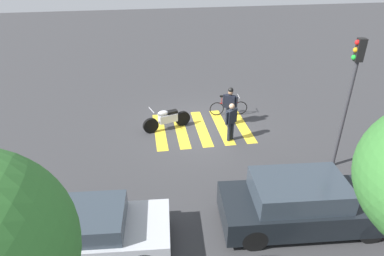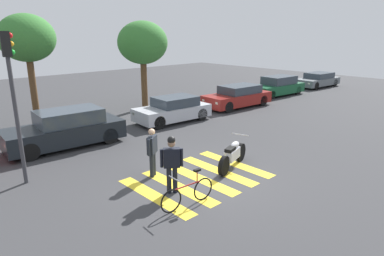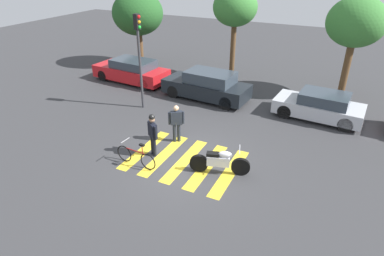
{
  "view_description": "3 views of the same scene",
  "coord_description": "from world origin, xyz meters",
  "px_view_note": "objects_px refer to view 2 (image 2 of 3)",
  "views": [
    {
      "loc": [
        2.44,
        12.68,
        7.12
      ],
      "look_at": [
        0.64,
        1.43,
        0.84
      ],
      "focal_mm": 31.8,
      "sensor_mm": 36.0,
      "label": 1
    },
    {
      "loc": [
        -6.98,
        -7.08,
        4.56
      ],
      "look_at": [
        0.88,
        1.26,
        1.26
      ],
      "focal_mm": 31.27,
      "sensor_mm": 36.0,
      "label": 2
    },
    {
      "loc": [
        4.84,
        -9.32,
        6.88
      ],
      "look_at": [
        -0.15,
        0.91,
        0.93
      ],
      "focal_mm": 30.84,
      "sensor_mm": 36.0,
      "label": 3
    }
  ],
  "objects_px": {
    "car_grey_coupe": "(318,80)",
    "traffic_light_pole": "(13,86)",
    "officer_by_motorcycle": "(172,161)",
    "leaning_bicycle": "(188,193)",
    "car_maroon_wagon": "(238,96)",
    "car_green_compact": "(277,86)",
    "officer_on_foot": "(152,150)",
    "car_black_suv": "(66,129)",
    "car_silver_sedan": "(173,110)",
    "police_motorcycle": "(233,155)"
  },
  "relations": [
    {
      "from": "car_grey_coupe",
      "to": "traffic_light_pole",
      "type": "xyz_separation_m",
      "value": [
        -24.69,
        -2.9,
        2.46
      ]
    },
    {
      "from": "officer_by_motorcycle",
      "to": "car_grey_coupe",
      "type": "height_order",
      "value": "officer_by_motorcycle"
    },
    {
      "from": "car_grey_coupe",
      "to": "leaning_bicycle",
      "type": "bearing_deg",
      "value": -161.3
    },
    {
      "from": "leaning_bicycle",
      "to": "car_maroon_wagon",
      "type": "height_order",
      "value": "car_maroon_wagon"
    },
    {
      "from": "car_maroon_wagon",
      "to": "car_green_compact",
      "type": "distance_m",
      "value": 5.31
    },
    {
      "from": "officer_by_motorcycle",
      "to": "car_maroon_wagon",
      "type": "height_order",
      "value": "officer_by_motorcycle"
    },
    {
      "from": "car_green_compact",
      "to": "traffic_light_pole",
      "type": "relative_size",
      "value": 1.02
    },
    {
      "from": "officer_on_foot",
      "to": "car_black_suv",
      "type": "height_order",
      "value": "officer_on_foot"
    },
    {
      "from": "officer_on_foot",
      "to": "traffic_light_pole",
      "type": "bearing_deg",
      "value": 143.98
    },
    {
      "from": "officer_by_motorcycle",
      "to": "car_black_suv",
      "type": "bearing_deg",
      "value": 94.34
    },
    {
      "from": "leaning_bicycle",
      "to": "car_green_compact",
      "type": "height_order",
      "value": "car_green_compact"
    },
    {
      "from": "car_green_compact",
      "to": "car_grey_coupe",
      "type": "relative_size",
      "value": 1.04
    },
    {
      "from": "car_black_suv",
      "to": "car_silver_sedan",
      "type": "xyz_separation_m",
      "value": [
        5.75,
        0.04,
        -0.09
      ]
    },
    {
      "from": "car_black_suv",
      "to": "police_motorcycle",
      "type": "bearing_deg",
      "value": -62.66
    },
    {
      "from": "leaning_bicycle",
      "to": "car_black_suv",
      "type": "height_order",
      "value": "car_black_suv"
    },
    {
      "from": "car_black_suv",
      "to": "car_maroon_wagon",
      "type": "bearing_deg",
      "value": 0.02
    },
    {
      "from": "officer_by_motorcycle",
      "to": "car_grey_coupe",
      "type": "distance_m",
      "value": 22.75
    },
    {
      "from": "leaning_bicycle",
      "to": "car_silver_sedan",
      "type": "bearing_deg",
      "value": 52.38
    },
    {
      "from": "car_black_suv",
      "to": "traffic_light_pole",
      "type": "xyz_separation_m",
      "value": [
        -2.43,
        -2.53,
        2.33
      ]
    },
    {
      "from": "police_motorcycle",
      "to": "leaning_bicycle",
      "type": "xyz_separation_m",
      "value": [
        -2.92,
        -0.89,
        -0.1
      ]
    },
    {
      "from": "car_green_compact",
      "to": "car_maroon_wagon",
      "type": "bearing_deg",
      "value": -174.25
    },
    {
      "from": "leaning_bicycle",
      "to": "car_green_compact",
      "type": "distance_m",
      "value": 17.75
    },
    {
      "from": "police_motorcycle",
      "to": "car_maroon_wagon",
      "type": "xyz_separation_m",
      "value": [
        7.83,
        6.18,
        0.19
      ]
    },
    {
      "from": "officer_on_foot",
      "to": "car_silver_sedan",
      "type": "height_order",
      "value": "officer_on_foot"
    },
    {
      "from": "car_black_suv",
      "to": "officer_on_foot",
      "type": "bearing_deg",
      "value": -81.05
    },
    {
      "from": "car_black_suv",
      "to": "traffic_light_pole",
      "type": "distance_m",
      "value": 4.21
    },
    {
      "from": "officer_on_foot",
      "to": "car_grey_coupe",
      "type": "distance_m",
      "value": 22.12
    },
    {
      "from": "police_motorcycle",
      "to": "officer_on_foot",
      "type": "xyz_separation_m",
      "value": [
        -2.43,
        1.34,
        0.45
      ]
    },
    {
      "from": "leaning_bicycle",
      "to": "car_black_suv",
      "type": "relative_size",
      "value": 0.37
    },
    {
      "from": "car_black_suv",
      "to": "car_green_compact",
      "type": "relative_size",
      "value": 1.02
    },
    {
      "from": "car_silver_sedan",
      "to": "car_grey_coupe",
      "type": "bearing_deg",
      "value": 1.15
    },
    {
      "from": "traffic_light_pole",
      "to": "leaning_bicycle",
      "type": "bearing_deg",
      "value": -59.25
    },
    {
      "from": "leaning_bicycle",
      "to": "officer_on_foot",
      "type": "height_order",
      "value": "officer_on_foot"
    },
    {
      "from": "car_grey_coupe",
      "to": "car_silver_sedan",
      "type": "bearing_deg",
      "value": -178.85
    },
    {
      "from": "car_silver_sedan",
      "to": "car_maroon_wagon",
      "type": "xyz_separation_m",
      "value": [
        5.27,
        -0.03,
        0.02
      ]
    },
    {
      "from": "car_black_suv",
      "to": "car_grey_coupe",
      "type": "bearing_deg",
      "value": 0.96
    },
    {
      "from": "officer_by_motorcycle",
      "to": "traffic_light_pole",
      "type": "bearing_deg",
      "value": 128.44
    },
    {
      "from": "police_motorcycle",
      "to": "car_grey_coupe",
      "type": "distance_m",
      "value": 20.16
    },
    {
      "from": "car_black_suv",
      "to": "car_silver_sedan",
      "type": "distance_m",
      "value": 5.75
    },
    {
      "from": "traffic_light_pole",
      "to": "car_grey_coupe",
      "type": "bearing_deg",
      "value": 6.69
    },
    {
      "from": "car_maroon_wagon",
      "to": "car_grey_coupe",
      "type": "distance_m",
      "value": 11.24
    },
    {
      "from": "car_maroon_wagon",
      "to": "leaning_bicycle",
      "type": "bearing_deg",
      "value": -146.66
    },
    {
      "from": "leaning_bicycle",
      "to": "traffic_light_pole",
      "type": "height_order",
      "value": "traffic_light_pole"
    },
    {
      "from": "leaning_bicycle",
      "to": "traffic_light_pole",
      "type": "xyz_separation_m",
      "value": [
        -2.7,
        4.54,
        2.68
      ]
    },
    {
      "from": "car_black_suv",
      "to": "car_maroon_wagon",
      "type": "height_order",
      "value": "car_black_suv"
    },
    {
      "from": "officer_on_foot",
      "to": "car_silver_sedan",
      "type": "xyz_separation_m",
      "value": [
        4.99,
        4.88,
        -0.29
      ]
    },
    {
      "from": "car_green_compact",
      "to": "traffic_light_pole",
      "type": "bearing_deg",
      "value": -170.72
    },
    {
      "from": "officer_on_foot",
      "to": "leaning_bicycle",
      "type": "bearing_deg",
      "value": -102.38
    },
    {
      "from": "car_black_suv",
      "to": "car_maroon_wagon",
      "type": "relative_size",
      "value": 1.01
    },
    {
      "from": "car_maroon_wagon",
      "to": "traffic_light_pole",
      "type": "bearing_deg",
      "value": -169.35
    }
  ]
}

